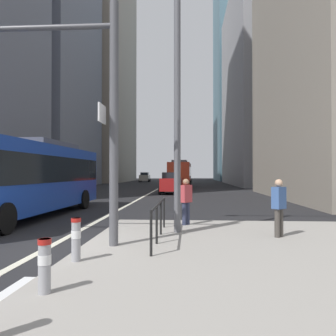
# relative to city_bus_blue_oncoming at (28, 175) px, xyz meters

# --- Properties ---
(ground_plane) EXTENTS (160.00, 160.00, 0.00)m
(ground_plane) POSITION_rel_city_bus_blue_oncoming_xyz_m (3.24, 14.74, -1.84)
(ground_plane) COLOR black
(median_island) EXTENTS (9.00, 10.00, 0.15)m
(median_island) POSITION_rel_city_bus_blue_oncoming_xyz_m (8.74, -6.26, -1.76)
(median_island) COLOR gray
(median_island) RESTS_ON ground
(lane_centre_line) EXTENTS (0.20, 80.00, 0.01)m
(lane_centre_line) POSITION_rel_city_bus_blue_oncoming_xyz_m (3.24, 24.74, -1.83)
(lane_centre_line) COLOR beige
(lane_centre_line) RESTS_ON ground
(office_tower_left_mid) EXTENTS (10.42, 17.62, 37.39)m
(office_tower_left_mid) POSITION_rel_city_bus_blue_oncoming_xyz_m (-12.76, 31.17, 16.86)
(office_tower_left_mid) COLOR slate
(office_tower_left_mid) RESTS_ON ground
(office_tower_left_far) EXTENTS (13.53, 23.75, 47.89)m
(office_tower_left_far) POSITION_rel_city_bus_blue_oncoming_xyz_m (-12.76, 54.37, 22.11)
(office_tower_left_far) COLOR gray
(office_tower_left_far) RESTS_ON ground
(office_tower_right_mid) EXTENTS (13.61, 25.99, 30.76)m
(office_tower_right_mid) POSITION_rel_city_bus_blue_oncoming_xyz_m (20.24, 39.37, 13.54)
(office_tower_right_mid) COLOR #9E9EA3
(office_tower_right_mid) RESTS_ON ground
(office_tower_right_far) EXTENTS (13.48, 18.93, 51.77)m
(office_tower_right_far) POSITION_rel_city_bus_blue_oncoming_xyz_m (20.24, 67.15, 24.05)
(office_tower_right_far) COLOR slate
(office_tower_right_far) RESTS_ON ground
(city_bus_blue_oncoming) EXTENTS (2.88, 11.37, 3.40)m
(city_bus_blue_oncoming) POSITION_rel_city_bus_blue_oncoming_xyz_m (0.00, 0.00, 0.00)
(city_bus_blue_oncoming) COLOR #14389E
(city_bus_blue_oncoming) RESTS_ON ground
(city_bus_red_receding) EXTENTS (2.88, 11.15, 3.40)m
(city_bus_red_receding) POSITION_rel_city_bus_blue_oncoming_xyz_m (5.78, 28.48, -0.00)
(city_bus_red_receding) COLOR red
(city_bus_red_receding) RESTS_ON ground
(car_oncoming_mid) EXTENTS (2.19, 4.31, 1.94)m
(car_oncoming_mid) POSITION_rel_city_bus_blue_oncoming_xyz_m (-4.22, 16.59, -0.85)
(car_oncoming_mid) COLOR #232838
(car_oncoming_mid) RESTS_ON ground
(car_receding_near) EXTENTS (2.11, 4.52, 1.94)m
(car_receding_near) POSITION_rel_city_bus_blue_oncoming_xyz_m (5.35, 51.19, -0.85)
(car_receding_near) COLOR gold
(car_receding_near) RESTS_ON ground
(car_receding_far) EXTENTS (2.11, 4.20, 1.94)m
(car_receding_far) POSITION_rel_city_bus_blue_oncoming_xyz_m (5.30, 16.01, -0.85)
(car_receding_far) COLOR maroon
(car_receding_far) RESTS_ON ground
(car_oncoming_far) EXTENTS (2.11, 4.26, 1.94)m
(car_oncoming_far) POSITION_rel_city_bus_blue_oncoming_xyz_m (-2.04, 52.23, -0.85)
(car_oncoming_far) COLOR #B2A899
(car_oncoming_far) RESTS_ON ground
(traffic_signal_gantry) EXTENTS (6.89, 0.65, 6.00)m
(traffic_signal_gantry) POSITION_rel_city_bus_blue_oncoming_xyz_m (2.69, -5.63, 2.31)
(traffic_signal_gantry) COLOR #515156
(traffic_signal_gantry) RESTS_ON median_island
(street_lamp_post) EXTENTS (5.50, 0.32, 8.00)m
(street_lamp_post) POSITION_rel_city_bus_blue_oncoming_xyz_m (6.50, -3.73, 3.45)
(street_lamp_post) COLOR #56565B
(street_lamp_post) RESTS_ON median_island
(bollard_left) EXTENTS (0.20, 0.20, 0.80)m
(bollard_left) POSITION_rel_city_bus_blue_oncoming_xyz_m (4.72, -8.82, -1.24)
(bollard_left) COLOR #99999E
(bollard_left) RESTS_ON median_island
(bollard_right) EXTENTS (0.20, 0.20, 0.87)m
(bollard_right) POSITION_rel_city_bus_blue_oncoming_xyz_m (4.58, -7.07, -1.20)
(bollard_right) COLOR #99999E
(bollard_right) RESTS_ON median_island
(pedestrian_railing) EXTENTS (0.06, 3.72, 0.98)m
(pedestrian_railing) POSITION_rel_city_bus_blue_oncoming_xyz_m (6.04, -4.74, -0.98)
(pedestrian_railing) COLOR black
(pedestrian_railing) RESTS_ON median_island
(pedestrian_waiting) EXTENTS (0.43, 0.44, 1.57)m
(pedestrian_waiting) POSITION_rel_city_bus_blue_oncoming_xyz_m (6.75, -2.33, -0.83)
(pedestrian_waiting) COLOR #2D334C
(pedestrian_waiting) RESTS_ON median_island
(pedestrian_walking) EXTENTS (0.44, 0.43, 1.60)m
(pedestrian_walking) POSITION_rel_city_bus_blue_oncoming_xyz_m (9.34, -4.29, -0.81)
(pedestrian_walking) COLOR #423D38
(pedestrian_walking) RESTS_ON median_island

